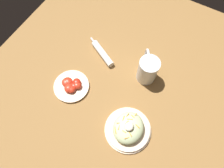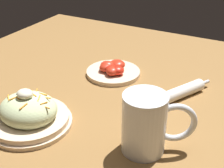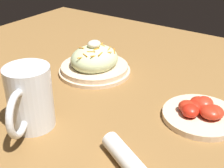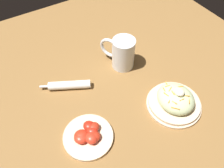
{
  "view_description": "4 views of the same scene",
  "coord_description": "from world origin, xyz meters",
  "px_view_note": "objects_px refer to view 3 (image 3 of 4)",
  "views": [
    {
      "loc": [
        -0.38,
        -0.14,
        0.91
      ],
      "look_at": [
        -0.05,
        0.05,
        0.07
      ],
      "focal_mm": 31.86,
      "sensor_mm": 36.0,
      "label": 1
    },
    {
      "loc": [
        0.3,
        -0.59,
        0.47
      ],
      "look_at": [
        -0.04,
        0.05,
        0.08
      ],
      "focal_mm": 51.05,
      "sensor_mm": 36.0,
      "label": 2
    },
    {
      "loc": [
        0.46,
        0.4,
        0.4
      ],
      "look_at": [
        -0.06,
        0.05,
        0.07
      ],
      "focal_mm": 49.81,
      "sensor_mm": 36.0,
      "label": 3
    },
    {
      "loc": [
        -0.49,
        0.35,
        0.74
      ],
      "look_at": [
        -0.04,
        0.08,
        0.09
      ],
      "focal_mm": 36.39,
      "sensor_mm": 36.0,
      "label": 4
    }
  ],
  "objects_px": {
    "beer_mug": "(30,101)",
    "tomato_plate": "(201,112)",
    "napkin_roll": "(133,166)",
    "salad_plate": "(94,63)"
  },
  "relations": [
    {
      "from": "napkin_roll",
      "to": "tomato_plate",
      "type": "bearing_deg",
      "value": 171.3
    },
    {
      "from": "beer_mug",
      "to": "tomato_plate",
      "type": "distance_m",
      "value": 0.38
    },
    {
      "from": "napkin_roll",
      "to": "salad_plate",
      "type": "bearing_deg",
      "value": -133.39
    },
    {
      "from": "beer_mug",
      "to": "tomato_plate",
      "type": "relative_size",
      "value": 0.87
    },
    {
      "from": "beer_mug",
      "to": "napkin_roll",
      "type": "relative_size",
      "value": 0.8
    },
    {
      "from": "salad_plate",
      "to": "napkin_roll",
      "type": "distance_m",
      "value": 0.42
    },
    {
      "from": "napkin_roll",
      "to": "tomato_plate",
      "type": "distance_m",
      "value": 0.24
    },
    {
      "from": "beer_mug",
      "to": "napkin_roll",
      "type": "height_order",
      "value": "beer_mug"
    },
    {
      "from": "beer_mug",
      "to": "napkin_roll",
      "type": "xyz_separation_m",
      "value": [
        0.0,
        0.26,
        -0.05
      ]
    },
    {
      "from": "napkin_roll",
      "to": "tomato_plate",
      "type": "height_order",
      "value": "tomato_plate"
    }
  ]
}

